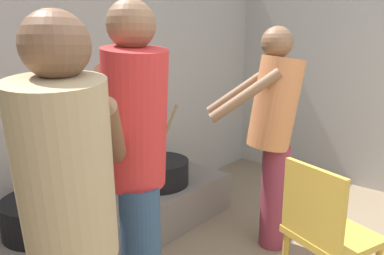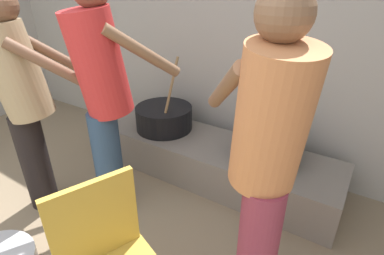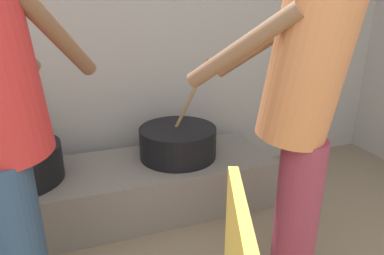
% 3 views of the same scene
% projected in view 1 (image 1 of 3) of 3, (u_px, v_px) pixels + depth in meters
% --- Properties ---
extents(block_enclosure_rear, '(5.77, 0.20, 2.39)m').
position_uv_depth(block_enclosure_rear, '(35.00, 86.00, 2.51)').
color(block_enclosure_rear, '#ADA8A0').
rests_on(block_enclosure_rear, ground_plane).
extents(hearth_ledge, '(2.21, 0.60, 0.34)m').
position_uv_depth(hearth_ledge, '(114.00, 225.00, 2.59)').
color(hearth_ledge, slate).
rests_on(hearth_ledge, ground_plane).
extents(cooking_pot_main, '(0.52, 0.52, 0.66)m').
position_uv_depth(cooking_pot_main, '(158.00, 172.00, 2.92)').
color(cooking_pot_main, black).
rests_on(cooking_pot_main, hearth_ledge).
extents(cooking_pot_secondary, '(0.52, 0.52, 0.67)m').
position_uv_depth(cooking_pot_secondary, '(46.00, 213.00, 2.17)').
color(cooking_pot_secondary, black).
rests_on(cooking_pot_secondary, hearth_ledge).
extents(cook_in_orange_shirt, '(0.68, 0.71, 1.60)m').
position_uv_depth(cook_in_orange_shirt, '(273.00, 127.00, 2.43)').
color(cook_in_orange_shirt, '#8C3347').
rests_on(cook_in_orange_shirt, ground_plane).
extents(cook_in_red_shirt, '(0.60, 0.75, 1.67)m').
position_uv_depth(cook_in_red_shirt, '(136.00, 154.00, 1.66)').
color(cook_in_red_shirt, navy).
rests_on(cook_in_red_shirt, ground_plane).
extents(cook_in_tan_shirt, '(0.67, 0.70, 1.57)m').
position_uv_depth(cook_in_tan_shirt, '(70.00, 222.00, 1.14)').
color(cook_in_tan_shirt, black).
rests_on(cook_in_tan_shirt, ground_plane).
extents(chair_yellow, '(0.52, 0.52, 0.88)m').
position_uv_depth(chair_yellow, '(325.00, 232.00, 1.85)').
color(chair_yellow, gold).
rests_on(chair_yellow, ground_plane).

